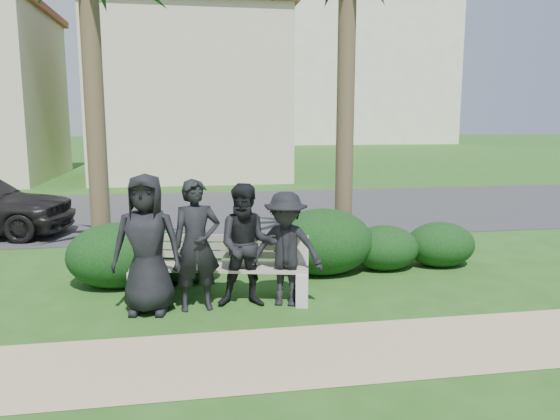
{
  "coord_description": "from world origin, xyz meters",
  "views": [
    {
      "loc": [
        -1.3,
        -7.36,
        2.57
      ],
      "look_at": [
        0.16,
        1.0,
        1.15
      ],
      "focal_mm": 35.0,
      "sensor_mm": 36.0,
      "label": 1
    }
  ],
  "objects_px": {
    "man_a": "(147,244)",
    "man_c": "(247,246)",
    "park_bench": "(220,272)",
    "man_b": "(196,245)",
    "man_d": "(286,249)"
  },
  "relations": [
    {
      "from": "man_a",
      "to": "man_c",
      "type": "distance_m",
      "value": 1.34
    },
    {
      "from": "park_bench",
      "to": "man_c",
      "type": "xyz_separation_m",
      "value": [
        0.36,
        -0.34,
        0.46
      ]
    },
    {
      "from": "park_bench",
      "to": "man_c",
      "type": "bearing_deg",
      "value": -30.11
    },
    {
      "from": "park_bench",
      "to": "man_a",
      "type": "bearing_deg",
      "value": -146.09
    },
    {
      "from": "man_b",
      "to": "man_d",
      "type": "relative_size",
      "value": 1.12
    },
    {
      "from": "man_b",
      "to": "man_c",
      "type": "height_order",
      "value": "man_b"
    },
    {
      "from": "man_b",
      "to": "man_d",
      "type": "height_order",
      "value": "man_b"
    },
    {
      "from": "park_bench",
      "to": "man_b",
      "type": "bearing_deg",
      "value": -119.47
    },
    {
      "from": "man_b",
      "to": "man_c",
      "type": "distance_m",
      "value": 0.69
    },
    {
      "from": "man_a",
      "to": "man_c",
      "type": "bearing_deg",
      "value": 10.94
    },
    {
      "from": "man_b",
      "to": "man_c",
      "type": "xyz_separation_m",
      "value": [
        0.69,
        0.02,
        -0.04
      ]
    },
    {
      "from": "park_bench",
      "to": "man_b",
      "type": "height_order",
      "value": "man_b"
    },
    {
      "from": "man_a",
      "to": "man_c",
      "type": "relative_size",
      "value": 1.09
    },
    {
      "from": "park_bench",
      "to": "man_d",
      "type": "distance_m",
      "value": 1.05
    },
    {
      "from": "man_a",
      "to": "man_d",
      "type": "distance_m",
      "value": 1.87
    }
  ]
}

